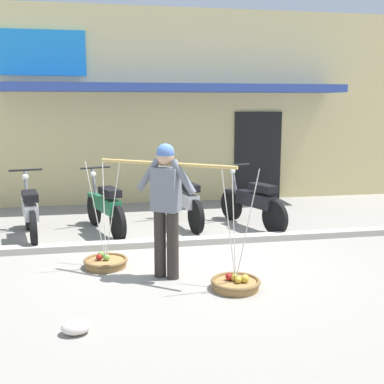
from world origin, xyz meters
The scene contains 11 objects.
ground_plane centered at (0.00, 0.00, 0.00)m, with size 90.00×90.00×0.00m, color gray.
sidewalk_curb centered at (0.00, 0.70, 0.05)m, with size 20.00×0.24×0.10m, color #AEA89C.
fruit_vendor centered at (-0.35, -0.70, 0.98)m, with size 1.53×1.13×1.70m.
fruit_basket_left_side centered at (0.41, -1.24, 0.08)m, with size 0.59×0.59×1.45m.
fruit_basket_right_side centered at (-1.10, -0.15, 0.08)m, with size 0.59×0.59×1.45m.
motorcycle_nearest_shop centered at (-2.28, 1.51, 0.45)m, with size 0.58×1.80×1.09m.
motorcycle_second_in_row centered at (-1.07, 1.64, 0.45)m, with size 0.72×1.75×1.09m.
motorcycle_third_in_row centered at (0.32, 1.89, 0.45)m, with size 0.57×1.80×1.09m.
motorcycle_end_of_row centered at (1.51, 1.55, 0.45)m, with size 0.77×1.73×1.09m.
storefront_building centered at (0.47, 6.60, 2.10)m, with size 13.00×6.00×4.20m.
plastic_litter_bag centered at (-1.40, -2.07, 0.07)m, with size 0.28×0.22×0.14m, color silver.
Camera 1 is at (-1.11, -6.49, 2.15)m, focal length 45.22 mm.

